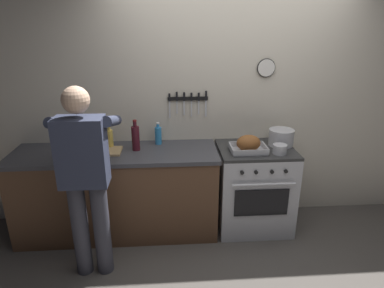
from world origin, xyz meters
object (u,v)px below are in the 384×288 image
(bottle_cooking_oil, at_px, (110,138))
(bottle_wine_red, at_px, (136,138))
(cutting_board, at_px, (103,151))
(person_cook, at_px, (85,173))
(roasting_pan, at_px, (248,145))
(stock_pot, at_px, (281,137))
(saucepan, at_px, (280,149))
(bottle_dish_soap, at_px, (158,135))
(stove, at_px, (253,188))

(bottle_cooking_oil, bearing_deg, bottle_wine_red, -16.07)
(cutting_board, relative_size, bottle_wine_red, 1.16)
(person_cook, distance_m, bottle_cooking_oil, 0.71)
(roasting_pan, distance_m, stock_pot, 0.42)
(bottle_cooking_oil, bearing_deg, saucepan, -9.45)
(cutting_board, bearing_deg, saucepan, -5.24)
(stock_pot, xyz_separation_m, bottle_wine_red, (-1.48, -0.04, 0.05))
(stock_pot, bearing_deg, bottle_dish_soap, 174.18)
(person_cook, distance_m, cutting_board, 0.59)
(person_cook, distance_m, bottle_dish_soap, 0.98)
(saucepan, bearing_deg, bottle_dish_soap, 162.80)
(stove, bearing_deg, bottle_cooking_oil, 175.76)
(person_cook, xyz_separation_m, stock_pot, (1.84, 0.66, 0.03))
(cutting_board, bearing_deg, person_cook, -93.26)
(cutting_board, distance_m, bottle_dish_soap, 0.58)
(roasting_pan, height_order, bottle_dish_soap, bottle_dish_soap)
(stove, distance_m, cutting_board, 1.60)
(stove, height_order, stock_pot, stock_pot)
(stock_pot, distance_m, bottle_dish_soap, 1.27)
(bottle_cooking_oil, height_order, bottle_dish_soap, bottle_cooking_oil)
(stock_pot, bearing_deg, saucepan, -110.28)
(stock_pot, bearing_deg, cutting_board, -177.52)
(cutting_board, relative_size, bottle_cooking_oil, 1.48)
(person_cook, xyz_separation_m, saucepan, (1.75, 0.43, -0.01))
(stock_pot, distance_m, cutting_board, 1.81)
(stove, xyz_separation_m, stock_pot, (0.27, 0.07, 0.53))
(saucepan, distance_m, bottle_dish_soap, 1.23)
(roasting_pan, distance_m, bottle_wine_red, 1.11)
(bottle_cooking_oil, bearing_deg, stock_pot, -1.34)
(stove, height_order, cutting_board, cutting_board)
(saucepan, relative_size, cutting_board, 0.37)
(stove, xyz_separation_m, person_cook, (-1.57, -0.59, 0.50))
(bottle_wine_red, bearing_deg, bottle_cooking_oil, 163.93)
(bottle_wine_red, bearing_deg, person_cook, -119.55)
(stove, height_order, bottle_dish_soap, bottle_dish_soap)
(person_cook, height_order, saucepan, person_cook)
(stove, xyz_separation_m, saucepan, (0.19, -0.17, 0.50))
(stock_pot, bearing_deg, bottle_cooking_oil, 178.66)
(stock_pot, height_order, bottle_wine_red, bottle_wine_red)
(cutting_board, xyz_separation_m, bottle_dish_soap, (0.54, 0.21, 0.09))
(bottle_dish_soap, bearing_deg, roasting_pan, -18.58)
(roasting_pan, bearing_deg, bottle_wine_red, 173.15)
(roasting_pan, relative_size, saucepan, 2.61)
(stove, relative_size, bottle_dish_soap, 3.87)
(saucepan, distance_m, bottle_wine_red, 1.41)
(stock_pot, height_order, saucepan, stock_pot)
(bottle_wine_red, bearing_deg, saucepan, -8.15)
(roasting_pan, height_order, stock_pot, roasting_pan)
(roasting_pan, distance_m, bottle_dish_soap, 0.93)
(bottle_dish_soap, bearing_deg, person_cook, -125.89)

